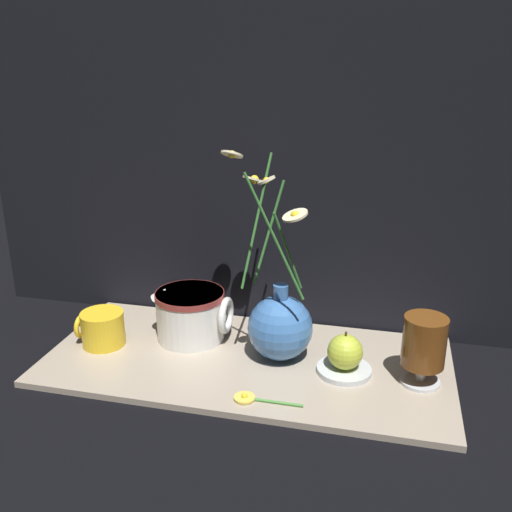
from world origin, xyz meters
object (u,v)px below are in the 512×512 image
Objects in this scene: tea_glass at (424,344)px; orange_fruit at (345,352)px; vase_with_flowers at (280,324)px; yellow_mug at (102,328)px; ceramic_pitcher at (191,313)px.

tea_glass is 1.75× the size of orange_fruit.
tea_glass is at bearing -7.12° from vase_with_flowers.
tea_glass is at bearing -0.05° from yellow_mug.
orange_fruit is at bearing -11.58° from ceramic_pitcher.
tea_glass reaches higher than orange_fruit.
yellow_mug is 0.18m from ceramic_pitcher.
tea_glass is (0.26, -0.03, 0.01)m from vase_with_flowers.
tea_glass reaches higher than yellow_mug.
ceramic_pitcher is at bearing 171.36° from tea_glass.
vase_with_flowers is at bearing 167.11° from orange_fruit.
ceramic_pitcher is (0.16, 0.07, 0.02)m from yellow_mug.
vase_with_flowers is 4.11× the size of yellow_mug.
vase_with_flowers reaches higher than yellow_mug.
orange_fruit is (0.48, 0.00, 0.01)m from yellow_mug.
ceramic_pitcher is 1.30× the size of tea_glass.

